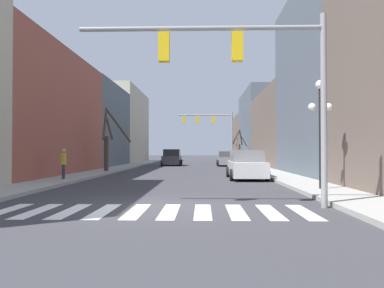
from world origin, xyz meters
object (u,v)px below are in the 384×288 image
at_px(street_tree_right_far, 239,146).
at_px(street_lamp_right_corner, 320,112).
at_px(street_tree_left_mid, 109,142).
at_px(pedestrian_on_left_sidewalk, 64,161).
at_px(traffic_signal_near, 248,66).
at_px(car_parked_right_near, 227,159).
at_px(car_parked_left_mid, 172,158).
at_px(car_driving_toward_lane, 246,165).
at_px(traffic_signal_far, 212,125).

bearing_deg(street_tree_right_far, street_lamp_right_corner, -89.82).
height_order(street_tree_right_far, street_tree_left_mid, street_tree_left_mid).
relative_size(pedestrian_on_left_sidewalk, street_tree_right_far, 0.39).
bearing_deg(street_lamp_right_corner, traffic_signal_near, -129.92).
bearing_deg(car_parked_right_near, car_parked_left_mid, 83.24).
relative_size(car_parked_right_near, car_driving_toward_lane, 0.91).
relative_size(traffic_signal_near, car_parked_right_near, 1.64).
bearing_deg(street_lamp_right_corner, car_driving_toward_lane, 106.58).
distance_m(traffic_signal_near, pedestrian_on_left_sidewalk, 12.63).
bearing_deg(car_driving_toward_lane, car_parked_left_mid, 17.20).
height_order(traffic_signal_far, pedestrian_on_left_sidewalk, traffic_signal_far).
bearing_deg(pedestrian_on_left_sidewalk, car_driving_toward_lane, 90.79).
bearing_deg(car_parked_right_near, street_lamp_right_corner, -175.38).
relative_size(traffic_signal_near, car_parked_left_mid, 1.72).
height_order(traffic_signal_far, street_tree_left_mid, traffic_signal_far).
distance_m(traffic_signal_near, street_tree_left_mid, 18.61).
xyz_separation_m(car_driving_toward_lane, pedestrian_on_left_sidewalk, (-9.90, -2.28, 0.31)).
xyz_separation_m(traffic_signal_near, street_tree_left_mid, (-8.26, 16.58, -1.81)).
bearing_deg(car_driving_toward_lane, pedestrian_on_left_sidewalk, 102.99).
distance_m(car_parked_left_mid, pedestrian_on_left_sidewalk, 21.75).
bearing_deg(street_tree_right_far, car_driving_toward_lane, -94.59).
xyz_separation_m(traffic_signal_near, car_parked_right_near, (1.28, 29.36, -3.38)).
bearing_deg(street_lamp_right_corner, car_parked_left_mid, 107.04).
bearing_deg(car_parked_left_mid, traffic_signal_far, 127.71).
xyz_separation_m(street_lamp_right_corner, street_tree_left_mid, (-11.58, 12.60, -0.87)).
xyz_separation_m(street_lamp_right_corner, car_parked_left_mid, (-8.00, 26.09, -2.35)).
bearing_deg(car_parked_right_near, street_tree_right_far, -17.29).
bearing_deg(car_parked_left_mid, street_tree_right_far, 125.12).
bearing_deg(car_driving_toward_lane, car_parked_right_near, -0.10).
distance_m(street_lamp_right_corner, car_parked_right_near, 25.59).
bearing_deg(street_lamp_right_corner, street_tree_left_mid, 132.59).
distance_m(traffic_signal_near, traffic_signal_far, 33.56).
relative_size(traffic_signal_far, street_tree_right_far, 1.56).
distance_m(traffic_signal_near, car_parked_left_mid, 30.60).
bearing_deg(street_tree_right_far, pedestrian_on_left_sidewalk, -113.80).
bearing_deg(pedestrian_on_left_sidewalk, car_parked_right_near, 142.14).
xyz_separation_m(car_parked_right_near, street_tree_right_far, (1.95, 6.26, 1.50)).
xyz_separation_m(traffic_signal_far, pedestrian_on_left_sidewalk, (-8.49, -24.87, -3.55)).
xyz_separation_m(car_driving_toward_lane, street_tree_right_far, (1.98, 24.65, 1.45)).
distance_m(traffic_signal_near, car_parked_right_near, 29.58).
bearing_deg(traffic_signal_far, street_tree_left_mid, -115.49).
height_order(street_lamp_right_corner, pedestrian_on_left_sidewalk, street_lamp_right_corner).
bearing_deg(pedestrian_on_left_sidewalk, street_tree_right_far, 144.00).
distance_m(street_lamp_right_corner, pedestrian_on_left_sidewalk, 13.04).
height_order(street_lamp_right_corner, street_tree_right_far, street_lamp_right_corner).
distance_m(traffic_signal_far, pedestrian_on_left_sidewalk, 26.52).
bearing_deg(street_tree_left_mid, pedestrian_on_left_sidewalk, -92.90).
height_order(traffic_signal_near, pedestrian_on_left_sidewalk, traffic_signal_near).
bearing_deg(street_lamp_right_corner, street_tree_right_far, 90.18).
xyz_separation_m(street_lamp_right_corner, pedestrian_on_left_sidewalk, (-11.98, 4.71, -2.08)).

